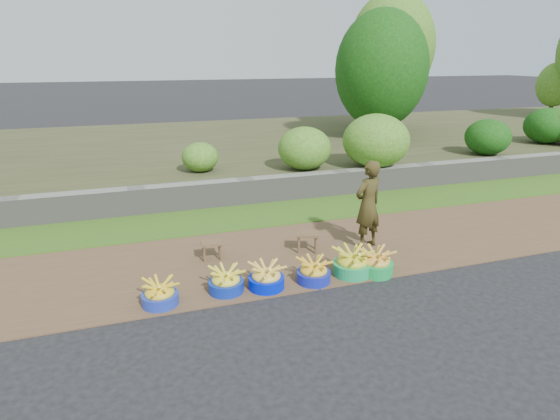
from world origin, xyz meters
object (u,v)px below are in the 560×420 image
object	(u,v)px
basin_a	(160,294)
stool_right	(307,236)
basin_e	(352,263)
vendor_woman	(368,205)
basin_b	(226,282)
basin_c	(266,278)
basin_f	(376,263)
basin_d	(314,272)
stool_left	(212,245)

from	to	relation	value
basin_a	stool_right	distance (m)	2.59
basin_a	basin_e	size ratio (longest dim) A/B	0.84
basin_a	vendor_woman	bearing A→B (deg)	14.34
basin_b	basin_c	distance (m)	0.55
basin_a	basin_f	distance (m)	3.04
basin_f	vendor_woman	size ratio (longest dim) A/B	0.35
basin_a	stool_right	size ratio (longest dim) A/B	1.07
basin_f	vendor_woman	bearing A→B (deg)	69.47
basin_f	vendor_woman	world-z (taller)	vendor_woman
basin_e	vendor_woman	xyz separation A→B (m)	(0.69, 0.86, 0.56)
basin_b	vendor_woman	xyz separation A→B (m)	(2.52, 0.79, 0.58)
basin_c	basin_d	distance (m)	0.68
basin_b	basin_e	distance (m)	1.83
basin_f	basin_d	bearing A→B (deg)	178.54
stool_left	stool_right	xyz separation A→B (m)	(1.51, -0.18, 0.02)
basin_d	basin_e	distance (m)	0.61
basin_b	basin_e	size ratio (longest dim) A/B	0.86
basin_b	stool_right	size ratio (longest dim) A/B	1.09
basin_d	basin_f	distance (m)	0.96
basin_d	stool_right	size ratio (longest dim) A/B	1.09
basin_b	stool_left	distance (m)	1.10
basin_a	basin_d	world-z (taller)	basin_d
basin_b	vendor_woman	world-z (taller)	vendor_woman
basin_c	stool_right	distance (m)	1.40
basin_c	basin_f	world-z (taller)	basin_f
basin_d	vendor_woman	distance (m)	1.69
stool_right	basin_d	bearing A→B (deg)	-107.00
stool_left	vendor_woman	size ratio (longest dim) A/B	0.24
basin_a	stool_left	xyz separation A→B (m)	(0.88, 1.17, 0.09)
basin_b	stool_left	bearing A→B (deg)	88.95
basin_b	vendor_woman	size ratio (longest dim) A/B	0.33
vendor_woman	basin_c	bearing A→B (deg)	6.04
basin_b	basin_f	distance (m)	2.18
basin_c	basin_f	bearing A→B (deg)	-2.06
basin_b	basin_c	world-z (taller)	basin_c
basin_c	basin_e	distance (m)	1.29
basin_c	basin_e	world-z (taller)	basin_e
basin_a	basin_b	size ratio (longest dim) A/B	0.98
vendor_woman	basin_f	bearing A→B (deg)	51.92
basin_a	basin_d	bearing A→B (deg)	-0.94
vendor_woman	basin_d	bearing A→B (deg)	17.06
basin_f	basin_e	bearing A→B (deg)	169.38
vendor_woman	basin_e	bearing A→B (deg)	33.59
basin_a	basin_b	world-z (taller)	basin_b
basin_c	basin_e	size ratio (longest dim) A/B	0.89
basin_c	basin_f	distance (m)	1.63
stool_right	basin_c	bearing A→B (deg)	-135.07
basin_b	vendor_woman	bearing A→B (deg)	17.46
basin_b	basin_c	xyz separation A→B (m)	(0.54, -0.07, 0.01)
basin_b	basin_f	bearing A→B (deg)	-3.44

